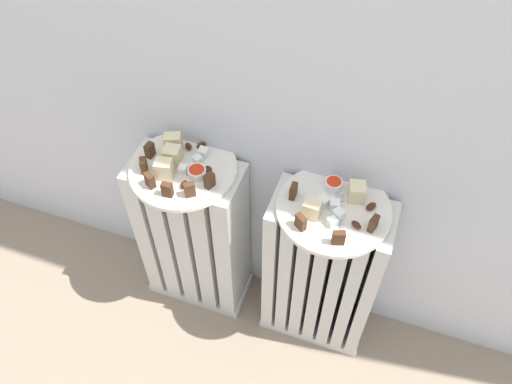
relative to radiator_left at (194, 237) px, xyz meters
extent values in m
plane|color=gray|center=(0.19, -0.28, -0.28)|extent=(6.00, 6.00, 0.00)
cube|color=silver|center=(0.00, 0.00, -0.26)|extent=(0.31, 0.15, 0.03)
cube|color=silver|center=(-0.12, 0.00, 0.02)|extent=(0.05, 0.15, 0.53)
cube|color=silver|center=(-0.06, 0.00, 0.02)|extent=(0.05, 0.15, 0.53)
cube|color=silver|center=(0.00, 0.00, 0.02)|extent=(0.05, 0.15, 0.53)
cube|color=silver|center=(0.06, 0.00, 0.02)|extent=(0.05, 0.15, 0.53)
cube|color=silver|center=(0.12, 0.00, 0.02)|extent=(0.05, 0.15, 0.53)
cube|color=silver|center=(0.38, 0.00, -0.26)|extent=(0.31, 0.15, 0.03)
cube|color=silver|center=(0.25, 0.00, 0.02)|extent=(0.03, 0.15, 0.53)
cube|color=silver|center=(0.29, 0.00, 0.02)|extent=(0.03, 0.15, 0.53)
cube|color=silver|center=(0.34, 0.00, 0.02)|extent=(0.03, 0.15, 0.53)
cube|color=silver|center=(0.38, 0.00, 0.02)|extent=(0.03, 0.15, 0.53)
cube|color=silver|center=(0.43, 0.00, 0.02)|extent=(0.03, 0.15, 0.53)
cube|color=silver|center=(0.47, 0.00, 0.02)|extent=(0.03, 0.15, 0.53)
cube|color=silver|center=(0.51, 0.00, 0.02)|extent=(0.03, 0.15, 0.53)
cylinder|color=silver|center=(0.00, 0.00, 0.29)|extent=(0.27, 0.27, 0.01)
cylinder|color=silver|center=(0.38, 0.00, 0.29)|extent=(0.27, 0.27, 0.01)
cube|color=#472B19|center=(-0.09, 0.01, 0.32)|extent=(0.02, 0.03, 0.04)
cube|color=#472B19|center=(-0.08, -0.04, 0.32)|extent=(0.03, 0.03, 0.04)
cube|color=#472B19|center=(-0.05, -0.08, 0.32)|extent=(0.03, 0.03, 0.04)
cube|color=#472B19|center=(0.00, -0.09, 0.32)|extent=(0.03, 0.02, 0.04)
cube|color=#472B19|center=(0.05, -0.08, 0.32)|extent=(0.03, 0.03, 0.04)
cube|color=#472B19|center=(0.09, -0.03, 0.32)|extent=(0.02, 0.03, 0.04)
cube|color=beige|center=(-0.03, -0.04, 0.32)|extent=(0.05, 0.04, 0.05)
cube|color=beige|center=(-0.03, 0.01, 0.32)|extent=(0.04, 0.04, 0.05)
cube|color=beige|center=(-0.05, 0.05, 0.32)|extent=(0.05, 0.04, 0.05)
cube|color=white|center=(0.01, -0.01, 0.31)|extent=(0.02, 0.02, 0.02)
cube|color=white|center=(0.03, 0.03, 0.31)|extent=(0.03, 0.03, 0.02)
cube|color=white|center=(0.03, 0.05, 0.31)|extent=(0.02, 0.02, 0.02)
ellipsoid|color=#3D1E0F|center=(0.02, 0.08, 0.31)|extent=(0.03, 0.03, 0.01)
ellipsoid|color=#3D1E0F|center=(0.06, 0.01, 0.31)|extent=(0.03, 0.03, 0.02)
ellipsoid|color=#3D1E0F|center=(-0.01, 0.06, 0.31)|extent=(0.03, 0.03, 0.02)
ellipsoid|color=#3D1E0F|center=(0.03, -0.06, 0.31)|extent=(0.02, 0.02, 0.02)
cylinder|color=white|center=(0.04, -0.01, 0.31)|extent=(0.05, 0.05, 0.02)
cylinder|color=red|center=(0.04, -0.01, 0.31)|extent=(0.04, 0.04, 0.01)
cube|color=#472B19|center=(0.28, 0.00, 0.32)|extent=(0.01, 0.03, 0.04)
cube|color=#472B19|center=(0.32, -0.08, 0.32)|extent=(0.03, 0.03, 0.04)
cube|color=#472B19|center=(0.41, -0.09, 0.32)|extent=(0.03, 0.02, 0.04)
cube|color=#472B19|center=(0.48, -0.03, 0.32)|extent=(0.02, 0.03, 0.04)
cube|color=beige|center=(0.42, 0.04, 0.32)|extent=(0.04, 0.05, 0.05)
cube|color=beige|center=(0.34, -0.04, 0.32)|extent=(0.04, 0.03, 0.04)
cube|color=white|center=(0.40, -0.03, 0.31)|extent=(0.03, 0.03, 0.02)
cube|color=white|center=(0.35, 0.00, 0.31)|extent=(0.03, 0.03, 0.02)
cube|color=white|center=(0.39, -0.05, 0.31)|extent=(0.03, 0.03, 0.02)
cube|color=white|center=(0.38, 0.00, 0.31)|extent=(0.03, 0.03, 0.02)
ellipsoid|color=#3D1E0F|center=(0.44, -0.04, 0.31)|extent=(0.03, 0.03, 0.01)
ellipsoid|color=#3D1E0F|center=(0.46, 0.02, 0.31)|extent=(0.03, 0.03, 0.02)
cylinder|color=white|center=(0.36, 0.06, 0.31)|extent=(0.04, 0.04, 0.02)
cylinder|color=red|center=(0.36, 0.06, 0.32)|extent=(0.03, 0.03, 0.01)
cube|color=#B7B7BC|center=(0.40, -0.02, 0.30)|extent=(0.03, 0.07, 0.00)
cube|color=#B7B7BC|center=(0.39, 0.03, 0.30)|extent=(0.03, 0.03, 0.00)
camera|label=1|loc=(0.45, -0.75, 1.22)|focal=35.83mm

